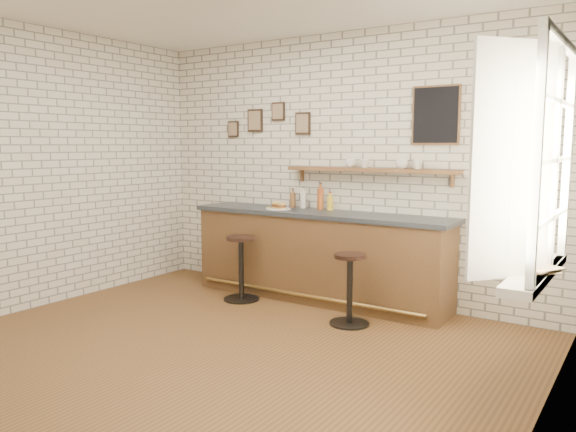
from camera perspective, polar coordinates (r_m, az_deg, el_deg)
name	(u,v)px	position (r m, az deg, el deg)	size (l,w,h in m)	color
ground	(231,345)	(5.09, -5.84, -12.91)	(5.00, 5.00, 0.00)	brown
bar_counter	(318,256)	(6.36, 3.08, -4.04)	(3.10, 0.65, 1.01)	brown
sandwich_plate	(278,209)	(6.49, -1.01, 0.75)	(0.28, 0.28, 0.01)	white
ciabatta_sandwich	(279,205)	(6.48, -0.93, 1.11)	(0.22, 0.15, 0.07)	tan
potato_chips	(276,208)	(6.51, -1.23, 0.83)	(0.25, 0.18, 0.00)	#DDB94E
bitters_bottle_brown	(293,200)	(6.68, 0.48, 1.67)	(0.07, 0.07, 0.23)	brown
bitters_bottle_white	(303,199)	(6.60, 1.55, 1.70)	(0.07, 0.07, 0.25)	silver
bitters_bottle_amber	(320,198)	(6.47, 3.30, 1.79)	(0.07, 0.07, 0.31)	#944517
condiment_bottle_yellow	(330,202)	(6.41, 4.30, 1.39)	(0.07, 0.07, 0.21)	yellow
bar_stool_left	(241,266)	(6.38, -4.79, -5.08)	(0.42, 0.42, 0.73)	black
bar_stool_right	(350,287)	(5.54, 6.29, -7.17)	(0.41, 0.41, 0.70)	black
wall_shelf	(369,170)	(6.18, 8.22, 4.65)	(2.00, 0.18, 0.18)	brown
shelf_cup_a	(351,163)	(6.28, 6.39, 5.35)	(0.12, 0.12, 0.10)	white
shelf_cup_b	(365,164)	(6.20, 7.81, 5.29)	(0.10, 0.10, 0.09)	white
shelf_cup_c	(402,164)	(6.03, 11.49, 5.21)	(0.13, 0.13, 0.10)	white
shelf_cup_d	(418,164)	(5.96, 13.05, 5.14)	(0.11, 0.11, 0.10)	white
back_wall_decor	(359,118)	(6.33, 7.18, 9.86)	(2.96, 0.02, 0.56)	black
window_sill	(536,273)	(4.12, 23.88, -5.30)	(0.20, 1.35, 0.06)	white
casement_window	(535,160)	(4.04, 23.83, 5.21)	(0.40, 1.30, 1.56)	white
book_lower	(530,269)	(4.01, 23.36, -5.00)	(0.17, 0.23, 0.02)	tan
book_upper	(530,266)	(4.01, 23.39, -4.71)	(0.18, 0.24, 0.02)	tan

